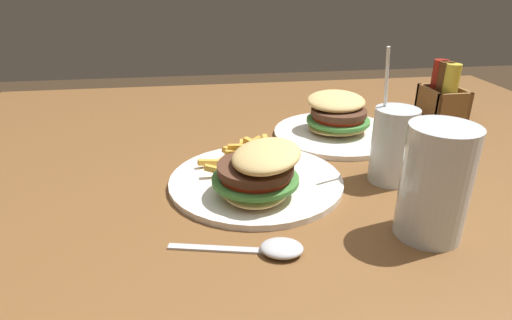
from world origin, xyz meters
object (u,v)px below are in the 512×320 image
object	(u,v)px
meal_plate_near	(257,174)
condiment_caddy	(443,97)
juice_glass	(393,148)
beer_glass	(435,186)
spoon	(275,248)
meal_plate_far	(337,122)

from	to	relation	value
meal_plate_near	condiment_caddy	size ratio (longest dim) A/B	2.14
meal_plate_near	juice_glass	distance (m)	0.22
juice_glass	beer_glass	bearing A→B (deg)	-6.15
beer_glass	spoon	bearing A→B (deg)	-86.18
spoon	beer_glass	bearing A→B (deg)	16.93
meal_plate_far	juice_glass	bearing A→B (deg)	5.71
spoon	juice_glass	bearing A→B (deg)	50.35
beer_glass	condiment_caddy	bearing A→B (deg)	148.71
juice_glass	spoon	world-z (taller)	juice_glass
juice_glass	meal_plate_far	world-z (taller)	juice_glass
juice_glass	meal_plate_far	xyz separation A→B (m)	(-0.21, -0.02, -0.03)
meal_plate_near	juice_glass	size ratio (longest dim) A/B	1.29
beer_glass	meal_plate_far	xyz separation A→B (m)	(-0.36, -0.00, -0.04)
meal_plate_far	condiment_caddy	bearing A→B (deg)	105.12
condiment_caddy	juice_glass	bearing A→B (deg)	-41.35
spoon	meal_plate_far	distance (m)	0.43
condiment_caddy	beer_glass	bearing A→B (deg)	-31.29
meal_plate_far	beer_glass	bearing A→B (deg)	0.69
beer_glass	spoon	xyz separation A→B (m)	(0.01, -0.20, -0.06)
spoon	meal_plate_far	size ratio (longest dim) A/B	0.65
meal_plate_near	condiment_caddy	xyz separation A→B (m)	(-0.29, 0.47, 0.02)
meal_plate_near	beer_glass	xyz separation A→B (m)	(0.15, 0.20, 0.04)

